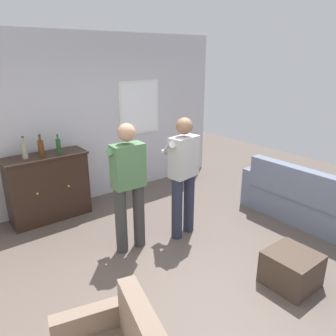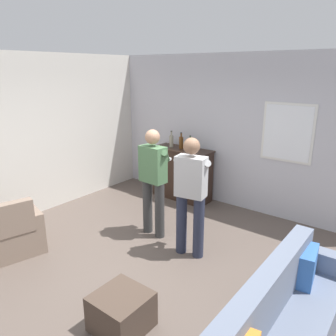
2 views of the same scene
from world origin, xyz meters
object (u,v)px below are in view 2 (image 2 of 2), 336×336
person_standing_left (154,178)px  armchair (8,236)px  bottle_liquor_amber (181,142)px  bottle_spirits_clear (171,141)px  person_standing_right (191,192)px  bottle_wine_green (190,145)px  ottoman (121,312)px  couch (282,333)px  sideboard_cabinet (182,174)px

person_standing_left → armchair: bearing=-125.2°
bottle_liquor_amber → bottle_spirits_clear: size_ratio=0.98×
person_standing_left → person_standing_right: 0.79m
bottle_wine_green → person_standing_left: person_standing_left is taller
bottle_liquor_amber → ottoman: (1.59, -3.22, -0.96)m
bottle_wine_green → person_standing_right: bearing=-55.4°
armchair → bottle_wine_green: bottle_wine_green is taller
bottle_spirits_clear → person_standing_right: bearing=-46.0°
couch → sideboard_cabinet: size_ratio=1.95×
ottoman → armchair: bearing=-179.9°
bottle_wine_green → ottoman: 3.57m
couch → person_standing_left: person_standing_left is taller
couch → sideboard_cabinet: 4.00m
ottoman → person_standing_left: bearing=120.7°
couch → bottle_liquor_amber: bottle_liquor_amber is taller
person_standing_right → bottle_wine_green: bearing=124.6°
bottle_wine_green → bottle_liquor_amber: 0.25m
bottle_wine_green → person_standing_left: bearing=-77.5°
armchair → bottle_liquor_amber: (0.65, 3.23, 0.86)m
ottoman → bottle_liquor_amber: bearing=116.2°
armchair → person_standing_left: 2.21m
armchair → bottle_spirits_clear: (0.42, 3.22, 0.86)m
armchair → sideboard_cabinet: bearing=78.0°
couch → person_standing_left: (-2.43, 1.18, 0.59)m
couch → bottle_wine_green: bearing=136.3°
armchair → ottoman: 2.24m
couch → armchair: couch is taller
person_standing_left → person_standing_right: (0.78, -0.14, 0.00)m
ottoman → person_standing_left: person_standing_left is taller
bottle_liquor_amber → person_standing_right: bearing=-50.7°
armchair → person_standing_right: bearing=38.5°
couch → person_standing_right: 2.05m
bottle_liquor_amber → person_standing_left: 1.62m
sideboard_cabinet → bottle_wine_green: 0.67m
armchair → bottle_wine_green: size_ratio=3.40×
sideboard_cabinet → bottle_liquor_amber: size_ratio=3.79×
person_standing_right → couch: bearing=-32.2°
bottle_wine_green → couch: bearing=-43.7°
ottoman → couch: bearing=20.9°
bottle_liquor_amber → ottoman: bottle_liquor_amber is taller
ottoman → bottle_wine_green: bearing=113.0°
bottle_spirits_clear → person_standing_left: 1.71m
sideboard_cabinet → person_standing_left: bearing=-70.5°
couch → bottle_spirits_clear: (-3.23, 2.68, 0.81)m
couch → bottle_spirits_clear: bearing=140.4°
couch → bottle_wine_green: size_ratio=7.95×
bottle_wine_green → person_standing_right: (1.10, -1.59, -0.21)m
person_standing_right → person_standing_left: bearing=169.9°
bottle_spirits_clear → bottle_liquor_amber: bearing=1.4°
couch → armchair: bearing=-171.5°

